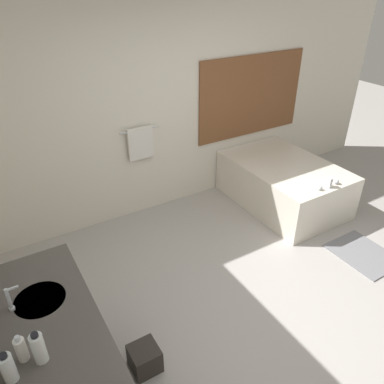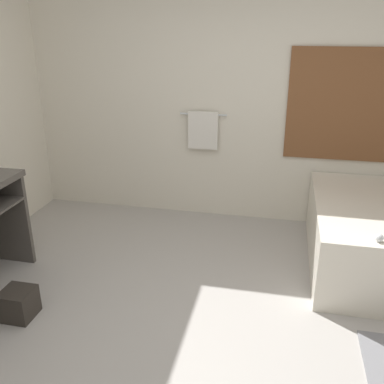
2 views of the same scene
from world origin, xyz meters
TOP-DOWN VIEW (x-y plane):
  - ground_plane at (0.00, 0.00)m, footprint 16.00×16.00m
  - wall_back_with_blinds at (0.05, 2.23)m, footprint 7.40×0.13m
  - bathtub at (1.40, 1.38)m, footprint 1.09×1.61m
  - waste_bin at (-1.28, 0.05)m, footprint 0.23×0.23m

SIDE VIEW (x-z plane):
  - ground_plane at x=0.00m, z-range 0.00..0.00m
  - waste_bin at x=-1.28m, z-range 0.00..0.22m
  - bathtub at x=1.40m, z-range -0.03..0.68m
  - wall_back_with_blinds at x=0.05m, z-range 0.00..2.70m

